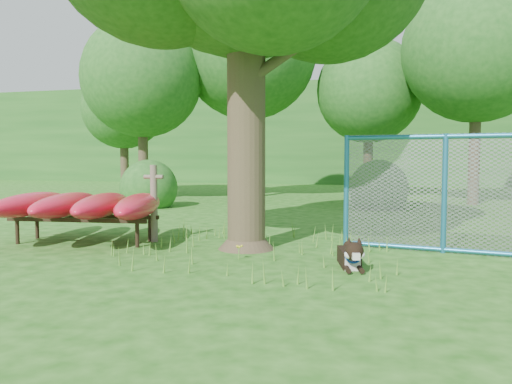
# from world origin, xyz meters

# --- Properties ---
(ground) EXTENTS (80.00, 80.00, 0.00)m
(ground) POSITION_xyz_m (0.00, 0.00, 0.00)
(ground) COLOR #1A5310
(ground) RESTS_ON ground
(wooden_post) EXTENTS (0.39, 0.13, 1.43)m
(wooden_post) POSITION_xyz_m (-1.90, 1.67, 0.76)
(wooden_post) COLOR #615849
(wooden_post) RESTS_ON ground
(kayak_rack) EXTENTS (3.31, 2.94, 0.91)m
(kayak_rack) POSITION_xyz_m (-3.08, 1.22, 0.70)
(kayak_rack) COLOR black
(kayak_rack) RESTS_ON ground
(husky_dog) EXTENTS (0.46, 1.12, 0.50)m
(husky_dog) POSITION_xyz_m (1.82, 0.36, 0.18)
(husky_dog) COLOR black
(husky_dog) RESTS_ON ground
(fence_section) EXTENTS (3.32, 0.63, 3.26)m
(fence_section) POSITION_xyz_m (3.21, 1.91, 0.98)
(fence_section) COLOR teal
(fence_section) RESTS_ON ground
(wildflower_clump) EXTENTS (0.11, 0.09, 0.23)m
(wildflower_clump) POSITION_xyz_m (0.11, 0.52, 0.18)
(wildflower_clump) COLOR #5B9530
(wildflower_clump) RESTS_ON ground
(bg_tree_a) EXTENTS (4.40, 4.40, 6.70)m
(bg_tree_a) POSITION_xyz_m (-6.50, 10.00, 4.48)
(bg_tree_a) COLOR #3D3021
(bg_tree_a) RESTS_ON ground
(bg_tree_b) EXTENTS (5.20, 5.20, 8.22)m
(bg_tree_b) POSITION_xyz_m (-3.00, 12.00, 5.61)
(bg_tree_b) COLOR #3D3021
(bg_tree_b) RESTS_ON ground
(bg_tree_c) EXTENTS (4.00, 4.00, 6.12)m
(bg_tree_c) POSITION_xyz_m (1.50, 13.00, 4.11)
(bg_tree_c) COLOR #3D3021
(bg_tree_c) RESTS_ON ground
(bg_tree_d) EXTENTS (4.80, 4.80, 7.50)m
(bg_tree_d) POSITION_xyz_m (5.00, 11.00, 5.08)
(bg_tree_d) COLOR #3D3021
(bg_tree_d) RESTS_ON ground
(bg_tree_f) EXTENTS (3.60, 3.60, 5.55)m
(bg_tree_f) POSITION_xyz_m (-9.00, 13.00, 3.73)
(bg_tree_f) COLOR #3D3021
(bg_tree_f) RESTS_ON ground
(shrub_left) EXTENTS (1.80, 1.80, 1.80)m
(shrub_left) POSITION_xyz_m (-5.00, 7.50, 0.00)
(shrub_left) COLOR #1F581C
(shrub_left) RESTS_ON ground
(shrub_mid) EXTENTS (1.80, 1.80, 1.80)m
(shrub_mid) POSITION_xyz_m (2.00, 9.00, 0.00)
(shrub_mid) COLOR #1F581C
(shrub_mid) RESTS_ON ground
(wooded_hillside) EXTENTS (80.00, 12.00, 6.00)m
(wooded_hillside) POSITION_xyz_m (0.00, 28.00, 3.00)
(wooded_hillside) COLOR #1F581C
(wooded_hillside) RESTS_ON ground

